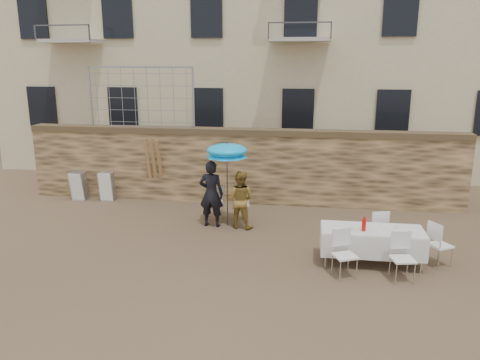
# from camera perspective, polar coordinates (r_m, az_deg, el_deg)

# --- Properties ---
(ground) EXTENTS (80.00, 80.00, 0.00)m
(ground) POSITION_cam_1_polar(r_m,az_deg,el_deg) (9.74, -4.29, -11.13)
(ground) COLOR brown
(ground) RESTS_ON ground
(stone_wall) EXTENTS (13.00, 0.50, 2.20)m
(stone_wall) POSITION_cam_1_polar(r_m,az_deg,el_deg) (14.06, 0.04, 1.67)
(stone_wall) COLOR olive
(stone_wall) RESTS_ON ground
(chain_link_fence) EXTENTS (3.20, 0.06, 1.80)m
(chain_link_fence) POSITION_cam_1_polar(r_m,az_deg,el_deg) (14.49, -11.95, 9.75)
(chain_link_fence) COLOR gray
(chain_link_fence) RESTS_ON stone_wall
(man_suit) EXTENTS (0.66, 0.46, 1.74)m
(man_suit) POSITION_cam_1_polar(r_m,az_deg,el_deg) (12.03, -3.52, -1.69)
(man_suit) COLOR black
(man_suit) RESTS_ON ground
(woman_dress) EXTENTS (0.83, 0.70, 1.49)m
(woman_dress) POSITION_cam_1_polar(r_m,az_deg,el_deg) (11.93, 0.02, -2.40)
(woman_dress) COLOR gold
(woman_dress) RESTS_ON ground
(umbrella) EXTENTS (1.07, 1.07, 2.04)m
(umbrella) POSITION_cam_1_polar(r_m,az_deg,el_deg) (11.80, -1.60, 3.33)
(umbrella) COLOR #3F3F44
(umbrella) RESTS_ON ground
(couple_chair_left) EXTENTS (0.60, 0.60, 0.96)m
(couple_chair_left) POSITION_cam_1_polar(r_m,az_deg,el_deg) (12.65, -2.99, -2.70)
(couple_chair_left) COLOR white
(couple_chair_left) RESTS_ON ground
(couple_chair_right) EXTENTS (0.55, 0.55, 0.96)m
(couple_chair_right) POSITION_cam_1_polar(r_m,az_deg,el_deg) (12.54, 0.15, -2.84)
(couple_chair_right) COLOR white
(couple_chair_right) RESTS_ON ground
(banquet_table) EXTENTS (2.10, 0.85, 0.78)m
(banquet_table) POSITION_cam_1_polar(r_m,az_deg,el_deg) (10.21, 15.84, -5.98)
(banquet_table) COLOR silver
(banquet_table) RESTS_ON ground
(soda_bottle) EXTENTS (0.09, 0.09, 0.26)m
(soda_bottle) POSITION_cam_1_polar(r_m,az_deg,el_deg) (9.99, 14.87, -5.32)
(soda_bottle) COLOR red
(soda_bottle) RESTS_ON banquet_table
(table_chair_front_left) EXTENTS (0.64, 0.64, 0.96)m
(table_chair_front_left) POSITION_cam_1_polar(r_m,az_deg,el_deg) (9.54, 12.68, -8.86)
(table_chair_front_left) COLOR white
(table_chair_front_left) RESTS_ON ground
(table_chair_front_right) EXTENTS (0.57, 0.57, 0.96)m
(table_chair_front_right) POSITION_cam_1_polar(r_m,az_deg,el_deg) (9.70, 19.25, -8.95)
(table_chair_front_right) COLOR white
(table_chair_front_right) RESTS_ON ground
(table_chair_back) EXTENTS (0.60, 0.60, 0.96)m
(table_chair_back) POSITION_cam_1_polar(r_m,az_deg,el_deg) (11.07, 16.27, -5.80)
(table_chair_back) COLOR white
(table_chair_back) RESTS_ON ground
(table_chair_side) EXTENTS (0.65, 0.65, 0.96)m
(table_chair_side) POSITION_cam_1_polar(r_m,az_deg,el_deg) (10.67, 23.20, -7.18)
(table_chair_side) COLOR white
(table_chair_side) RESTS_ON ground
(chair_stack_left) EXTENTS (0.46, 0.47, 0.92)m
(chair_stack_left) POSITION_cam_1_polar(r_m,az_deg,el_deg) (15.35, -18.79, -0.48)
(chair_stack_left) COLOR white
(chair_stack_left) RESTS_ON ground
(chair_stack_right) EXTENTS (0.46, 0.40, 0.92)m
(chair_stack_right) POSITION_cam_1_polar(r_m,az_deg,el_deg) (14.96, -15.72, -0.62)
(chair_stack_right) COLOR white
(chair_stack_right) RESTS_ON ground
(wood_planks) EXTENTS (0.70, 0.20, 2.00)m
(wood_planks) POSITION_cam_1_polar(r_m,az_deg,el_deg) (14.33, -9.89, 1.29)
(wood_planks) COLOR #A37749
(wood_planks) RESTS_ON ground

